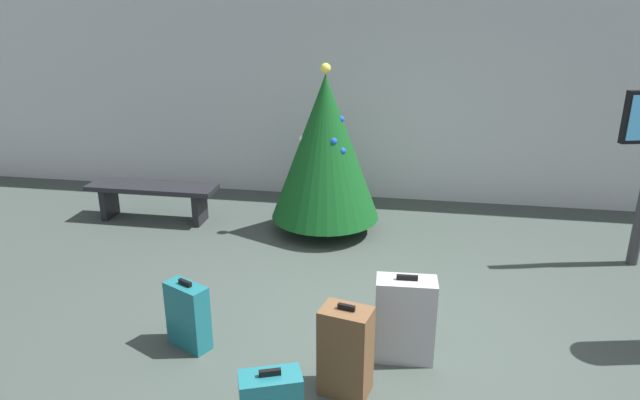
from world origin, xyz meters
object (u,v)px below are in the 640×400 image
(waiting_bench, at_px, (153,193))
(suitcase_0, at_px, (188,316))
(holiday_tree, at_px, (325,148))
(suitcase_2, at_px, (346,351))
(suitcase_3, at_px, (405,320))

(waiting_bench, xyz_separation_m, suitcase_0, (1.55, -2.66, -0.08))
(holiday_tree, distance_m, waiting_bench, 2.38)
(holiday_tree, bearing_deg, waiting_bench, -179.86)
(waiting_bench, height_order, suitcase_2, suitcase_2)
(suitcase_3, bearing_deg, suitcase_0, -175.82)
(holiday_tree, height_order, waiting_bench, holiday_tree)
(waiting_bench, height_order, suitcase_3, suitcase_3)
(waiting_bench, xyz_separation_m, suitcase_3, (3.33, -2.53, -0.01))
(suitcase_2, bearing_deg, suitcase_3, 50.18)
(holiday_tree, xyz_separation_m, waiting_bench, (-2.27, -0.01, -0.71))
(suitcase_0, bearing_deg, suitcase_3, 4.18)
(suitcase_0, distance_m, suitcase_2, 1.41)
(holiday_tree, xyz_separation_m, suitcase_3, (1.05, -2.53, -0.72))
(suitcase_0, bearing_deg, suitcase_2, -14.98)
(waiting_bench, relative_size, suitcase_3, 2.25)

